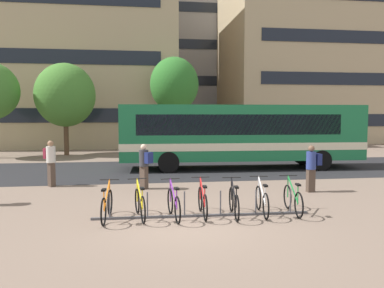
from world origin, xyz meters
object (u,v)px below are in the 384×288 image
(parked_bicycle_orange_0, at_px, (107,206))
(parked_bicycle_green_6, at_px, (293,200))
(parked_bicycle_black_4, at_px, (234,202))
(city_bus, at_px, (242,133))
(parked_bicycle_yellow_1, at_px, (140,204))
(parked_bicycle_red_3, at_px, (203,202))
(commuter_navy_pack_3, at_px, (312,165))
(parked_bicycle_purple_2, at_px, (174,204))
(street_tree_0, at_px, (174,85))
(street_tree_2, at_px, (65,95))
(parked_bicycle_white_5, at_px, (262,201))
(commuter_maroon_pack_1, at_px, (51,160))
(commuter_navy_pack_2, at_px, (144,163))

(parked_bicycle_orange_0, relative_size, parked_bicycle_green_6, 1.00)
(parked_bicycle_black_4, relative_size, parked_bicycle_green_6, 1.00)
(city_bus, height_order, parked_bicycle_yellow_1, city_bus)
(parked_bicycle_red_3, bearing_deg, parked_bicycle_black_4, -99.70)
(parked_bicycle_red_3, xyz_separation_m, parked_bicycle_green_6, (2.53, -0.07, 0.00))
(parked_bicycle_yellow_1, relative_size, commuter_navy_pack_3, 1.03)
(parked_bicycle_purple_2, xyz_separation_m, parked_bicycle_red_3, (0.80, 0.15, 0.00))
(parked_bicycle_green_6, bearing_deg, commuter_navy_pack_3, -28.74)
(parked_bicycle_black_4, bearing_deg, parked_bicycle_green_6, -80.82)
(parked_bicycle_orange_0, bearing_deg, parked_bicycle_black_4, -87.45)
(commuter_navy_pack_3, height_order, street_tree_0, street_tree_0)
(parked_bicycle_yellow_1, xyz_separation_m, parked_bicycle_purple_2, (0.88, -0.14, 0.00))
(parked_bicycle_red_3, bearing_deg, street_tree_2, 23.79)
(street_tree_2, bearing_deg, parked_bicycle_orange_0, -76.06)
(commuter_navy_pack_3, xyz_separation_m, street_tree_0, (-3.46, 15.56, 3.98))
(parked_bicycle_orange_0, relative_size, parked_bicycle_purple_2, 1.00)
(parked_bicycle_yellow_1, bearing_deg, parked_bicycle_black_4, -102.12)
(parked_bicycle_purple_2, distance_m, parked_bicycle_red_3, 0.81)
(parked_bicycle_white_5, relative_size, parked_bicycle_green_6, 1.00)
(commuter_maroon_pack_1, bearing_deg, parked_bicycle_green_6, 16.53)
(parked_bicycle_orange_0, relative_size, commuter_navy_pack_2, 1.04)
(parked_bicycle_green_6, height_order, street_tree_0, street_tree_0)
(parked_bicycle_black_4, height_order, street_tree_0, street_tree_0)
(street_tree_0, bearing_deg, parked_bicycle_white_5, -87.64)
(parked_bicycle_black_4, bearing_deg, street_tree_2, 29.99)
(commuter_navy_pack_2, distance_m, commuter_navy_pack_3, 6.00)
(city_bus, height_order, parked_bicycle_white_5, city_bus)
(parked_bicycle_purple_2, relative_size, commuter_navy_pack_3, 1.04)
(parked_bicycle_red_3, distance_m, parked_bicycle_white_5, 1.64)
(street_tree_2, bearing_deg, commuter_maroon_pack_1, -82.23)
(city_bus, xyz_separation_m, parked_bicycle_white_5, (-1.83, -8.71, -1.39))
(parked_bicycle_orange_0, xyz_separation_m, parked_bicycle_green_6, (5.06, -0.00, 0.00))
(commuter_navy_pack_2, bearing_deg, parked_bicycle_yellow_1, 133.51)
(parked_bicycle_red_3, relative_size, parked_bicycle_white_5, 1.00)
(parked_bicycle_green_6, bearing_deg, street_tree_0, 10.59)
(parked_bicycle_orange_0, relative_size, commuter_navy_pack_3, 1.04)
(parked_bicycle_purple_2, bearing_deg, parked_bicycle_white_5, -94.02)
(street_tree_2, bearing_deg, parked_bicycle_red_3, -68.00)
(parked_bicycle_green_6, distance_m, street_tree_2, 19.11)
(commuter_navy_pack_2, height_order, street_tree_2, street_tree_2)
(parked_bicycle_black_4, xyz_separation_m, commuter_navy_pack_3, (3.52, 2.77, 0.57))
(city_bus, height_order, commuter_navy_pack_2, city_bus)
(street_tree_2, bearing_deg, parked_bicycle_white_5, -63.35)
(parked_bicycle_green_6, bearing_deg, parked_bicycle_red_3, 93.95)
(parked_bicycle_yellow_1, height_order, parked_bicycle_black_4, same)
(parked_bicycle_black_4, bearing_deg, parked_bicycle_red_3, 84.27)
(parked_bicycle_white_5, xyz_separation_m, commuter_navy_pack_2, (-3.14, 4.00, 0.57))
(parked_bicycle_purple_2, bearing_deg, parked_bicycle_black_4, -96.57)
(parked_bicycle_green_6, bearing_deg, parked_bicycle_orange_0, 95.43)
(parked_bicycle_white_5, bearing_deg, parked_bicycle_purple_2, 98.49)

